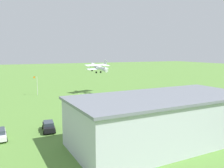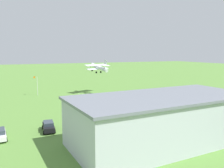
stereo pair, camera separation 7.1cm
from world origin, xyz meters
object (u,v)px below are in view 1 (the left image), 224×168
Objects in this scene: biplane at (99,67)px; car_white at (0,134)px; hangar at (162,119)px; windsock at (35,78)px; car_black at (49,126)px; person_near_hangar_door at (125,110)px; person_crossing_taxiway at (178,108)px.

car_white is (28.47, 31.55, -7.39)m from biplane.
hangar is 4.65× the size of windsock.
biplane is 19.59m from windsock.
windsock is at bearing -93.76° from car_black.
car_white is at bearing 75.01° from windsock.
person_near_hangar_door is at bearing 80.51° from biplane.
person_crossing_taxiway reaches higher than car_white.
person_crossing_taxiway is 0.98× the size of person_near_hangar_door.
hangar reaches higher than car_black.
person_near_hangar_door is at bearing -165.30° from car_black.
person_near_hangar_door is at bearing -98.84° from hangar.
car_black is at bearing 86.24° from windsock.
car_white is (7.40, 0.77, -0.03)m from car_black.
car_white is at bearing 12.06° from person_near_hangar_door.
biplane reaches higher than person_near_hangar_door.
biplane is at bearing -124.40° from car_black.
windsock is (14.32, -31.22, 4.28)m from person_near_hangar_door.
person_near_hangar_door is at bearing -16.15° from person_crossing_taxiway.
windsock is (18.74, -4.81, -3.06)m from biplane.
biplane is 5.12× the size of person_crossing_taxiway.
car_black is at bearing -39.94° from hangar.
hangar reaches higher than person_crossing_taxiway.
person_near_hangar_door reaches higher than person_crossing_taxiway.
car_white is at bearing -27.20° from hangar.
car_black is 28.14m from person_crossing_taxiway.
car_white is (21.54, -11.07, -2.65)m from hangar.
car_black is at bearing -174.06° from car_white.
hangar is at bearing 42.68° from person_crossing_taxiway.
car_white is 2.70× the size of person_near_hangar_door.
car_white is 35.56m from person_crossing_taxiway.
person_near_hangar_door is (-24.06, -5.14, 0.06)m from car_white.
person_near_hangar_door is at bearing -167.94° from car_white.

